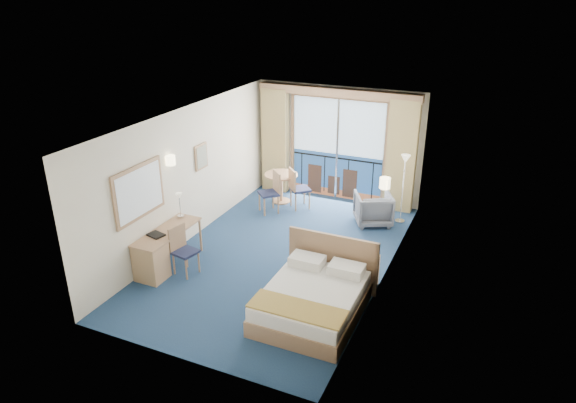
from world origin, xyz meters
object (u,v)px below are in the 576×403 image
object	(u,v)px
desk_chair	(182,247)
table_chair_a	(297,186)
nightstand	(364,272)
round_table	(281,181)
bed	(314,298)
table_chair_b	(272,190)
armchair	(373,209)
floor_lamp	(404,172)
desk	(155,256)

from	to	relation	value
desk_chair	table_chair_a	bearing A→B (deg)	-0.73
nightstand	round_table	size ratio (longest dim) A/B	0.74
bed	table_chair_b	distance (m)	4.02
nightstand	table_chair_b	world-z (taller)	table_chair_b
bed	nightstand	distance (m)	1.19
nightstand	table_chair_a	size ratio (longest dim) A/B	0.59
nightstand	desk_chair	size ratio (longest dim) A/B	0.64
desk_chair	armchair	bearing A→B (deg)	-25.95
bed	nightstand	size ratio (longest dim) A/B	3.28
bed	floor_lamp	world-z (taller)	floor_lamp
armchair	table_chair_b	size ratio (longest dim) A/B	0.80
round_table	table_chair_b	size ratio (longest dim) A/B	0.81
nightstand	desk	world-z (taller)	desk
floor_lamp	round_table	world-z (taller)	floor_lamp
desk	table_chair_b	bearing A→B (deg)	78.32
bed	table_chair_b	world-z (taller)	bed
table_chair_b	bed	bearing A→B (deg)	-11.42
armchair	floor_lamp	distance (m)	1.03
desk_chair	table_chair_a	world-z (taller)	table_chair_a
floor_lamp	desk_chair	bearing A→B (deg)	-130.06
floor_lamp	armchair	bearing A→B (deg)	-148.59
bed	floor_lamp	xyz separation A→B (m)	(0.51, 3.94, 0.89)
bed	floor_lamp	bearing A→B (deg)	82.69
bed	round_table	bearing A→B (deg)	121.02
armchair	table_chair_b	xyz separation A→B (m)	(-2.27, -0.32, 0.19)
floor_lamp	round_table	distance (m)	2.93
floor_lamp	round_table	xyz separation A→B (m)	(-2.86, -0.03, -0.63)
nightstand	desk_chair	bearing A→B (deg)	-164.88
desk_chair	table_chair_b	xyz separation A→B (m)	(0.32, 3.06, 0.04)
desk_chair	table_chair_b	world-z (taller)	table_chair_b
table_chair_a	bed	bearing A→B (deg)	163.98
desk	desk_chair	world-z (taller)	desk_chair
bed	desk_chair	world-z (taller)	bed
round_table	table_chair_b	distance (m)	0.61
desk_chair	round_table	distance (m)	3.68
floor_lamp	table_chair_a	world-z (taller)	floor_lamp
floor_lamp	desk	size ratio (longest dim) A/B	1.02
round_table	armchair	bearing A→B (deg)	-7.19
desk_chair	table_chair_a	distance (m)	3.55
floor_lamp	nightstand	bearing A→B (deg)	-90.04
desk_chair	bed	bearing A→B (deg)	-83.70
table_chair_a	armchair	bearing A→B (deg)	-135.55
floor_lamp	table_chair_b	bearing A→B (deg)	-167.03
desk	table_chair_a	bearing A→B (deg)	73.39
bed	desk	size ratio (longest dim) A/B	1.25
bed	armchair	xyz separation A→B (m)	(-0.03, 3.62, 0.07)
table_chair_a	desk_chair	bearing A→B (deg)	125.14
bed	table_chair_a	world-z (taller)	bed
floor_lamp	table_chair_a	bearing A→B (deg)	-174.34
floor_lamp	round_table	bearing A→B (deg)	-179.33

